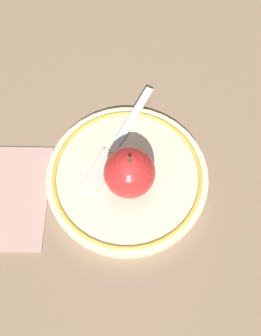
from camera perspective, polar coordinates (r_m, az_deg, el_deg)
name	(u,v)px	position (r m, az deg, el deg)	size (l,w,h in m)	color
ground_plane	(122,193)	(0.52, -1.29, -3.76)	(2.00, 2.00, 0.00)	#8A7056
plate	(130,176)	(0.52, 0.00, -1.30)	(0.22, 0.22, 0.02)	beige
apple_red_whole	(133,172)	(0.47, 0.39, -0.66)	(0.07, 0.07, 0.07)	red
fork	(126,133)	(0.54, -0.68, 5.29)	(0.17, 0.12, 0.00)	silver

